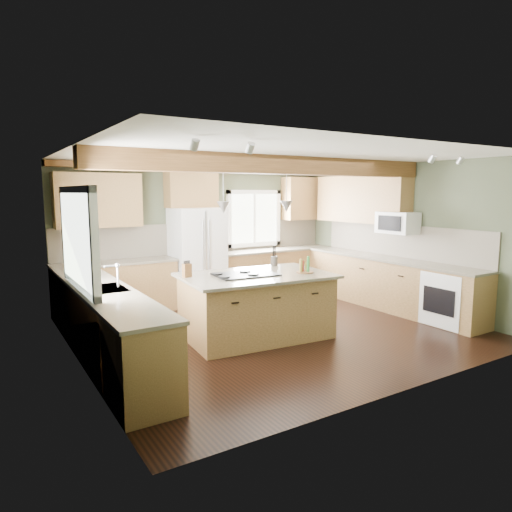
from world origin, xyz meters
TOP-DOWN VIEW (x-y plane):
  - floor at (0.00, 0.00)m, footprint 5.60×5.60m
  - ceiling at (0.00, 0.00)m, footprint 5.60×5.60m
  - wall_back at (0.00, 2.50)m, footprint 5.60×0.00m
  - wall_left at (-2.80, 0.00)m, footprint 0.00×5.00m
  - wall_right at (2.80, 0.00)m, footprint 0.00×5.00m
  - ceiling_beam at (0.00, -0.10)m, footprint 5.55×0.26m
  - soffit_trim at (0.00, 2.40)m, footprint 5.55×0.20m
  - backsplash_back at (0.00, 2.48)m, footprint 5.58×0.03m
  - backsplash_right at (2.78, 0.05)m, footprint 0.03×3.70m
  - base_cab_back_left at (-1.79, 2.20)m, footprint 2.02×0.60m
  - counter_back_left at (-1.79, 2.20)m, footprint 2.06×0.64m
  - base_cab_back_right at (1.49, 2.20)m, footprint 2.62×0.60m
  - counter_back_right at (1.49, 2.20)m, footprint 2.66×0.64m
  - base_cab_left at (-2.50, 0.05)m, footprint 0.60×3.70m
  - counter_left at (-2.50, 0.05)m, footprint 0.64×3.74m
  - base_cab_right at (2.50, 0.05)m, footprint 0.60×3.70m
  - counter_right at (2.50, 0.05)m, footprint 0.64×3.74m
  - upper_cab_back_left at (-1.99, 2.33)m, footprint 1.40×0.35m
  - upper_cab_over_fridge at (-0.30, 2.33)m, footprint 0.96×0.35m
  - upper_cab_right at (2.62, 0.90)m, footprint 0.35×2.20m
  - upper_cab_back_corner at (2.30, 2.33)m, footprint 0.90×0.35m
  - window_left at (-2.78, 0.05)m, footprint 0.04×1.60m
  - window_back at (1.15, 2.48)m, footprint 1.10×0.04m
  - sink at (-2.50, 0.05)m, footprint 0.50×0.65m
  - faucet at (-2.32, 0.05)m, footprint 0.02×0.02m
  - dishwasher at (-2.49, -1.25)m, footprint 0.60×0.60m
  - oven at (2.49, -1.25)m, footprint 0.60×0.72m
  - microwave at (2.58, -0.05)m, footprint 0.40×0.70m
  - pendant_left at (-0.89, -0.06)m, footprint 0.18×0.18m
  - pendant_right at (0.09, -0.15)m, footprint 0.18×0.18m
  - refrigerator at (-0.30, 2.12)m, footprint 0.90×0.74m
  - island at (-0.40, -0.10)m, footprint 2.08×1.38m
  - island_top at (-0.40, -0.10)m, footprint 2.22×1.52m
  - cooktop at (-0.56, -0.09)m, footprint 0.90×0.64m
  - knife_block at (-1.33, 0.21)m, footprint 0.12×0.10m
  - utensil_crock at (0.25, 0.40)m, footprint 0.13×0.13m
  - bottle_tray at (0.27, -0.38)m, footprint 0.28×0.28m

SIDE VIEW (x-z plane):
  - floor at x=0.00m, z-range 0.00..0.00m
  - dishwasher at x=-2.49m, z-range 0.01..0.85m
  - oven at x=2.49m, z-range 0.01..0.85m
  - base_cab_back_left at x=-1.79m, z-range 0.00..0.88m
  - base_cab_back_right at x=1.49m, z-range 0.00..0.88m
  - base_cab_left at x=-2.50m, z-range 0.00..0.88m
  - base_cab_right at x=2.50m, z-range 0.00..0.88m
  - island at x=-0.40m, z-range 0.00..0.88m
  - counter_back_left at x=-1.79m, z-range 0.88..0.92m
  - counter_back_right at x=1.49m, z-range 0.88..0.92m
  - counter_left at x=-2.50m, z-range 0.88..0.92m
  - counter_right at x=2.50m, z-range 0.88..0.92m
  - refrigerator at x=-0.30m, z-range 0.00..1.80m
  - island_top at x=-0.40m, z-range 0.88..0.92m
  - sink at x=-2.50m, z-range 0.89..0.92m
  - cooktop at x=-0.56m, z-range 0.92..0.94m
  - utensil_crock at x=0.25m, z-range 0.92..1.07m
  - knife_block at x=-1.33m, z-range 0.92..1.11m
  - bottle_tray at x=0.27m, z-range 0.92..1.15m
  - faucet at x=-2.32m, z-range 0.91..1.19m
  - backsplash_back at x=0.00m, z-range 0.92..1.50m
  - backsplash_right at x=2.78m, z-range 0.92..1.50m
  - wall_back at x=0.00m, z-range -1.50..4.10m
  - wall_left at x=-2.80m, z-range -1.20..3.80m
  - wall_right at x=2.80m, z-range -1.20..3.80m
  - window_back at x=1.15m, z-range 1.05..2.05m
  - window_left at x=-2.78m, z-range 1.02..2.08m
  - microwave at x=2.58m, z-range 1.36..1.74m
  - pendant_left at x=-0.89m, z-range 1.80..1.96m
  - pendant_right at x=0.09m, z-range 1.80..1.96m
  - upper_cab_back_left at x=-1.99m, z-range 1.50..2.40m
  - upper_cab_right at x=2.62m, z-range 1.50..2.40m
  - upper_cab_back_corner at x=2.30m, z-range 1.50..2.40m
  - upper_cab_over_fridge at x=-0.30m, z-range 1.80..2.50m
  - ceiling_beam at x=0.00m, z-range 2.34..2.60m
  - soffit_trim at x=0.00m, z-range 2.49..2.59m
  - ceiling at x=0.00m, z-range 2.60..2.60m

